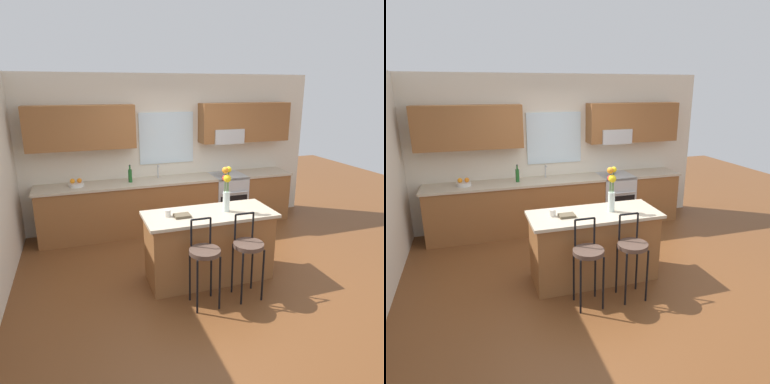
{
  "view_description": "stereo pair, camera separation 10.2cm",
  "coord_description": "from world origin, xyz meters",
  "views": [
    {
      "loc": [
        -1.55,
        -4.13,
        2.46
      ],
      "look_at": [
        0.0,
        0.55,
        1.0
      ],
      "focal_mm": 33.01,
      "sensor_mm": 36.0,
      "label": 1
    },
    {
      "loc": [
        -1.46,
        -4.17,
        2.46
      ],
      "look_at": [
        0.0,
        0.55,
        1.0
      ],
      "focal_mm": 33.01,
      "sensor_mm": 36.0,
      "label": 2
    }
  ],
  "objects": [
    {
      "name": "flower_vase",
      "position": [
        0.23,
        -0.17,
        1.24
      ],
      "size": [
        0.12,
        0.15,
        0.59
      ],
      "color": "silver",
      "rests_on": "kitchen_island"
    },
    {
      "name": "back_wall_assembly",
      "position": [
        0.02,
        1.99,
        1.51
      ],
      "size": [
        5.6,
        0.5,
        2.7
      ],
      "color": "beige",
      "rests_on": "ground"
    },
    {
      "name": "oven_range",
      "position": [
        1.08,
        1.68,
        0.46
      ],
      "size": [
        0.6,
        0.64,
        0.92
      ],
      "color": "#B7BABC",
      "rests_on": "ground"
    },
    {
      "name": "bottle_olive_oil",
      "position": [
        -0.72,
        1.7,
        1.04
      ],
      "size": [
        0.06,
        0.06,
        0.3
      ],
      "color": "#1E5923",
      "rests_on": "counter_run"
    },
    {
      "name": "sink_faucet",
      "position": [
        -0.2,
        1.84,
        1.06
      ],
      "size": [
        0.02,
        0.13,
        0.23
      ],
      "color": "#B7BABC",
      "rests_on": "counter_run"
    },
    {
      "name": "bar_stool_near",
      "position": [
        -0.27,
        -0.73,
        0.64
      ],
      "size": [
        0.36,
        0.36,
        1.04
      ],
      "color": "black",
      "rests_on": "ground"
    },
    {
      "name": "cookbook",
      "position": [
        -0.37,
        -0.19,
        0.94
      ],
      "size": [
        0.2,
        0.15,
        0.03
      ],
      "primitive_type": "cube",
      "color": "brown",
      "rests_on": "kitchen_island"
    },
    {
      "name": "ground_plane",
      "position": [
        0.0,
        0.0,
        0.0
      ],
      "size": [
        14.0,
        14.0,
        0.0
      ],
      "primitive_type": "plane",
      "color": "brown"
    },
    {
      "name": "fruit_bowl_oranges",
      "position": [
        -1.6,
        1.7,
        0.96
      ],
      "size": [
        0.24,
        0.24,
        0.13
      ],
      "color": "silver",
      "rests_on": "counter_run"
    },
    {
      "name": "kitchen_island",
      "position": [
        0.0,
        -0.16,
        0.46
      ],
      "size": [
        1.69,
        0.72,
        0.92
      ],
      "color": "brown",
      "rests_on": "ground"
    },
    {
      "name": "mug_ceramic",
      "position": [
        -0.54,
        -0.12,
        0.97
      ],
      "size": [
        0.08,
        0.08,
        0.09
      ],
      "primitive_type": "cylinder",
      "color": "silver",
      "rests_on": "kitchen_island"
    },
    {
      "name": "bar_stool_middle",
      "position": [
        0.28,
        -0.73,
        0.64
      ],
      "size": [
        0.36,
        0.36,
        1.04
      ],
      "color": "black",
      "rests_on": "ground"
    },
    {
      "name": "counter_run",
      "position": [
        -0.0,
        1.7,
        0.47
      ],
      "size": [
        4.56,
        0.64,
        0.92
      ],
      "color": "brown",
      "rests_on": "ground"
    }
  ]
}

